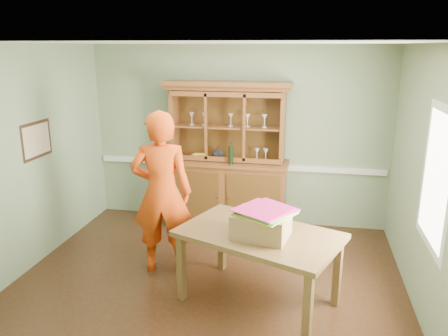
% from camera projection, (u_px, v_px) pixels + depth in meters
% --- Properties ---
extents(floor, '(4.50, 4.50, 0.00)m').
position_uv_depth(floor, '(208.00, 283.00, 5.10)').
color(floor, '#442616').
rests_on(floor, ground).
extents(ceiling, '(4.50, 4.50, 0.00)m').
position_uv_depth(ceiling, '(205.00, 43.00, 4.38)').
color(ceiling, white).
rests_on(ceiling, wall_back).
extents(wall_back, '(4.50, 0.00, 4.50)m').
position_uv_depth(wall_back, '(237.00, 136.00, 6.63)').
color(wall_back, gray).
rests_on(wall_back, floor).
extents(wall_left, '(0.00, 4.00, 4.00)m').
position_uv_depth(wall_left, '(22.00, 162.00, 5.17)').
color(wall_left, gray).
rests_on(wall_left, floor).
extents(wall_right, '(0.00, 4.00, 4.00)m').
position_uv_depth(wall_right, '(428.00, 184.00, 4.32)').
color(wall_right, gray).
rests_on(wall_right, floor).
extents(wall_front, '(4.50, 0.00, 4.50)m').
position_uv_depth(wall_front, '(135.00, 256.00, 2.85)').
color(wall_front, gray).
rests_on(wall_front, floor).
extents(chair_rail, '(4.41, 0.05, 0.08)m').
position_uv_depth(chair_rail, '(237.00, 165.00, 6.73)').
color(chair_rail, white).
rests_on(chair_rail, wall_back).
extents(framed_map, '(0.03, 0.60, 0.46)m').
position_uv_depth(framed_map, '(37.00, 140.00, 5.39)').
color(framed_map, '#321F14').
rests_on(framed_map, wall_left).
extents(window_panel, '(0.03, 0.96, 1.36)m').
position_uv_depth(window_panel, '(435.00, 179.00, 4.00)').
color(window_panel, white).
rests_on(window_panel, wall_right).
extents(china_hutch, '(1.86, 0.61, 2.18)m').
position_uv_depth(china_hutch, '(227.00, 177.00, 6.57)').
color(china_hutch, brown).
rests_on(china_hutch, floor).
extents(dining_table, '(1.86, 1.50, 0.81)m').
position_uv_depth(dining_table, '(259.00, 241.00, 4.54)').
color(dining_table, brown).
rests_on(dining_table, floor).
extents(cardboard_box, '(0.61, 0.52, 0.25)m').
position_uv_depth(cardboard_box, '(261.00, 225.00, 4.39)').
color(cardboard_box, '#987A4E').
rests_on(cardboard_box, dining_table).
extents(kite_stack, '(0.65, 0.65, 0.05)m').
position_uv_depth(kite_stack, '(265.00, 211.00, 4.34)').
color(kite_stack, '#EFF81F').
rests_on(kite_stack, cardboard_box).
extents(person, '(0.80, 0.61, 1.98)m').
position_uv_depth(person, '(162.00, 193.00, 5.18)').
color(person, '#E4470E').
rests_on(person, floor).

